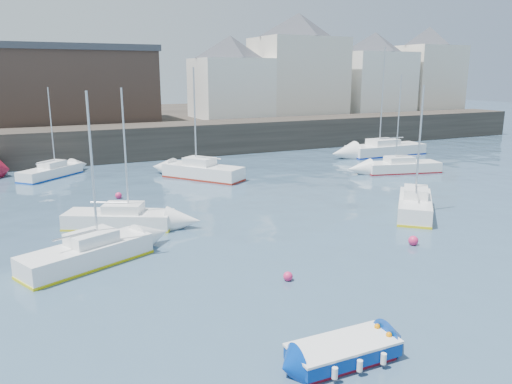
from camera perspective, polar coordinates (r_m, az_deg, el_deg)
name	(u,v)px	position (r m, az deg, el deg)	size (l,w,h in m)	color
water	(412,311)	(17.82, 17.40, -12.88)	(220.00, 220.00, 0.00)	#2D4760
quay_wall	(150,141)	(48.20, -11.98, 5.74)	(90.00, 5.00, 3.00)	#28231E
land_strip	(115,125)	(65.73, -15.80, 7.42)	(90.00, 32.00, 2.80)	#28231E
bldg_east_a	(298,64)	(61.93, 4.82, 14.40)	(13.36, 13.36, 11.80)	beige
bldg_east_b	(374,72)	(67.75, 13.30, 13.22)	(11.88, 11.88, 9.95)	white
bldg_east_c	(427,68)	(73.70, 18.94, 13.25)	(11.14, 11.14, 10.95)	beige
bldg_east_d	(231,76)	(57.44, -2.92, 13.07)	(11.14, 11.14, 8.95)	white
warehouse	(69,84)	(54.72, -20.55, 11.46)	(16.40, 10.40, 7.60)	#3D2D26
blue_dinghy	(343,351)	(14.49, 9.94, -17.45)	(3.09, 1.66, 0.59)	maroon
sailboat_a	(88,253)	(21.78, -18.68, -6.66)	(5.67, 3.76, 7.06)	white
sailboat_b	(119,219)	(26.49, -15.34, -2.96)	(5.64, 4.15, 7.04)	white
sailboat_c	(415,205)	(29.23, 17.70, -1.42)	(4.92, 5.12, 7.09)	white
sailboat_d	(402,167)	(41.41, 16.32, 2.81)	(6.27, 3.31, 7.63)	white
sailboat_f	(203,171)	(37.52, -6.11, 2.38)	(5.27, 6.25, 8.13)	white
sailboat_g	(385,149)	(49.78, 14.56, 4.75)	(7.95, 2.63, 10.03)	white
sailboat_h	(51,172)	(40.91, -22.40, 2.17)	(4.98, 4.74, 6.71)	white
buoy_near	(288,280)	(19.38, 3.67, -10.05)	(0.37, 0.37, 0.37)	#D9255F
buoy_mid	(413,245)	(24.22, 17.50, -5.79)	(0.46, 0.46, 0.46)	#D9255F
buoy_far	(119,198)	(32.69, -15.42, -0.71)	(0.42, 0.42, 0.42)	#D9255F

